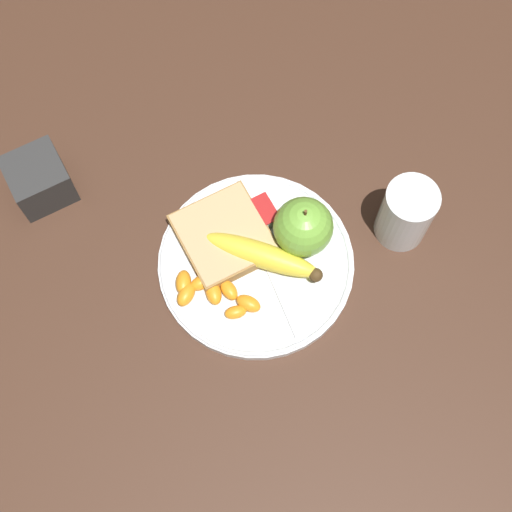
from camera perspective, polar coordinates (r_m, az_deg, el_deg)
ground_plane at (r=0.92m, az=-0.00°, el=-0.73°), size 3.00×3.00×0.00m
plate at (r=0.91m, az=-0.00°, el=-0.55°), size 0.25×0.25×0.01m
juice_glass at (r=0.91m, az=11.87°, el=3.27°), size 0.07×0.07×0.09m
apple at (r=0.88m, az=3.73°, el=2.46°), size 0.08×0.08×0.08m
banana at (r=0.89m, az=0.63°, el=-0.16°), size 0.14×0.13×0.03m
bread_slice at (r=0.91m, az=-2.57°, el=1.59°), size 0.11×0.11×0.02m
fork at (r=0.91m, az=0.72°, el=0.05°), size 0.20×0.04×0.00m
jam_packet at (r=0.92m, az=0.43°, el=3.39°), size 0.04×0.03×0.02m
orange_segment_0 at (r=0.88m, az=-2.18°, el=-2.73°), size 0.03×0.02×0.02m
orange_segment_1 at (r=0.89m, az=-1.58°, el=-1.24°), size 0.02×0.03×0.02m
orange_segment_2 at (r=0.88m, az=-3.42°, el=-2.96°), size 0.04×0.03×0.02m
orange_segment_3 at (r=0.88m, az=-5.57°, el=-3.16°), size 0.03×0.04×0.02m
orange_segment_4 at (r=0.89m, az=-4.35°, el=-2.11°), size 0.02×0.03×0.02m
orange_segment_5 at (r=0.89m, az=-3.16°, el=-1.19°), size 0.03×0.04×0.02m
orange_segment_6 at (r=0.87m, az=-1.64°, el=-4.52°), size 0.02×0.03×0.02m
orange_segment_7 at (r=0.88m, az=-0.60°, el=-3.82°), size 0.04×0.03×0.02m
orange_segment_8 at (r=0.89m, az=-2.36°, el=-1.01°), size 0.03×0.03×0.02m
orange_segment_9 at (r=0.89m, az=-5.83°, el=-2.12°), size 0.04×0.03×0.02m
condiment_caddy at (r=0.97m, az=-16.95°, el=5.89°), size 0.07×0.07×0.06m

